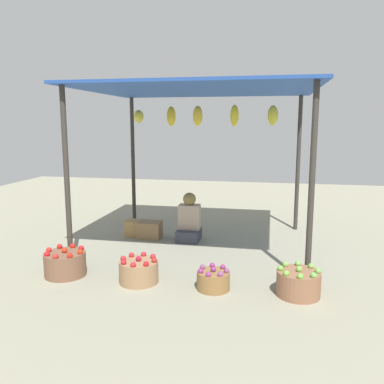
% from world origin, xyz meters
% --- Properties ---
extents(ground_plane, '(14.00, 14.00, 0.00)m').
position_xyz_m(ground_plane, '(0.00, 0.00, 0.00)').
color(ground_plane, gray).
extents(market_stall_structure, '(3.34, 2.83, 2.40)m').
position_xyz_m(market_stall_structure, '(-0.00, -0.00, 2.23)').
color(market_stall_structure, '#38332D').
rests_on(market_stall_structure, ground).
extents(vendor_person, '(0.36, 0.44, 0.78)m').
position_xyz_m(vendor_person, '(-0.22, 0.25, 0.30)').
color(vendor_person, '#393A4A').
rests_on(vendor_person, ground).
extents(basket_red_tomatoes, '(0.51, 0.51, 0.36)m').
position_xyz_m(basket_red_tomatoes, '(-1.43, -1.58, 0.15)').
color(basket_red_tomatoes, brown).
rests_on(basket_red_tomatoes, ground).
extents(basket_red_apples, '(0.47, 0.47, 0.32)m').
position_xyz_m(basket_red_apples, '(-0.46, -1.61, 0.14)').
color(basket_red_apples, '#9B7450').
rests_on(basket_red_apples, ground).
extents(basket_purple_onions, '(0.38, 0.38, 0.27)m').
position_xyz_m(basket_purple_onions, '(0.45, -1.65, 0.11)').
color(basket_purple_onions, olive).
rests_on(basket_purple_onions, ground).
extents(basket_green_apples, '(0.48, 0.48, 0.34)m').
position_xyz_m(basket_green_apples, '(1.39, -1.63, 0.15)').
color(basket_green_apples, '#8E5F43').
rests_on(basket_green_apples, ground).
extents(wooden_crate_near_vendor, '(0.39, 0.25, 0.27)m').
position_xyz_m(wooden_crate_near_vendor, '(-1.12, 0.28, 0.14)').
color(wooden_crate_near_vendor, '#A17E4A').
rests_on(wooden_crate_near_vendor, ground).
extents(wooden_crate_stacked_rear, '(0.37, 0.29, 0.28)m').
position_xyz_m(wooden_crate_stacked_rear, '(-0.88, 0.22, 0.14)').
color(wooden_crate_stacked_rear, olive).
rests_on(wooden_crate_stacked_rear, ground).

